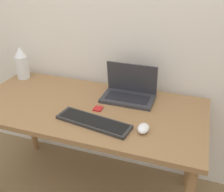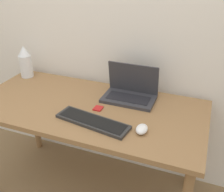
{
  "view_description": "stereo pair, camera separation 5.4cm",
  "coord_description": "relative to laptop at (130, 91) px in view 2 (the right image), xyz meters",
  "views": [
    {
      "loc": [
        0.6,
        -0.93,
        1.56
      ],
      "look_at": [
        0.17,
        0.34,
        0.83
      ],
      "focal_mm": 42.0,
      "sensor_mm": 36.0,
      "label": 1
    },
    {
      "loc": [
        0.65,
        -0.92,
        1.56
      ],
      "look_at": [
        0.17,
        0.34,
        0.83
      ],
      "focal_mm": 42.0,
      "sensor_mm": 36.0,
      "label": 2
    }
  ],
  "objects": [
    {
      "name": "vase",
      "position": [
        -0.85,
        0.05,
        0.07
      ],
      "size": [
        0.09,
        0.09,
        0.24
      ],
      "color": "white",
      "rests_on": "desk"
    },
    {
      "name": "laptop",
      "position": [
        0.0,
        0.0,
        0.0
      ],
      "size": [
        0.33,
        0.21,
        0.22
      ],
      "color": "#333338",
      "rests_on": "desk"
    },
    {
      "name": "wall_back",
      "position": [
        -0.22,
        0.22,
        0.47
      ],
      "size": [
        6.0,
        0.05,
        2.5
      ],
      "color": "white",
      "rests_on": "ground_plane"
    },
    {
      "name": "keyboard",
      "position": [
        -0.11,
        -0.35,
        -0.04
      ],
      "size": [
        0.44,
        0.19,
        0.02
      ],
      "color": "#2D2D2D",
      "rests_on": "desk"
    },
    {
      "name": "mp3_player",
      "position": [
        -0.14,
        -0.2,
        -0.04
      ],
      "size": [
        0.05,
        0.06,
        0.01
      ],
      "color": "red",
      "rests_on": "desk"
    },
    {
      "name": "mouse",
      "position": [
        0.17,
        -0.34,
        -0.03
      ],
      "size": [
        0.06,
        0.09,
        0.04
      ],
      "color": "white",
      "rests_on": "desk"
    },
    {
      "name": "desk",
      "position": [
        -0.22,
        -0.19,
        -0.13
      ],
      "size": [
        1.45,
        0.69,
        0.73
      ],
      "color": "olive",
      "rests_on": "ground_plane"
    }
  ]
}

